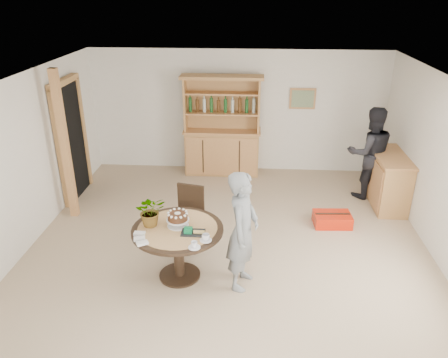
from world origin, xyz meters
The scene contains 17 objects.
ground centered at (0.00, 0.00, 0.00)m, with size 7.00×7.00×0.00m, color #C7AD89.
room_shell centered at (0.00, 0.01, 1.74)m, with size 6.04×7.04×2.52m.
doorway centered at (-2.93, 2.00, 1.11)m, with size 0.13×1.10×2.18m.
pine_post centered at (-2.70, 1.20, 1.25)m, with size 0.12×0.12×2.50m, color tan.
hutch centered at (-0.30, 3.24, 0.69)m, with size 1.62×0.54×2.04m.
sideboard centered at (2.74, 2.00, 0.47)m, with size 0.54×1.26×0.94m.
dining_table centered at (-0.62, -0.39, 0.60)m, with size 1.20×1.20×0.76m.
dining_chair centered at (-0.60, 0.44, 0.54)m, with size 0.51×0.51×0.95m.
birthday_cake centered at (-0.62, -0.34, 0.88)m, with size 0.30×0.30×0.20m.
flower_vase centered at (-0.97, -0.34, 0.97)m, with size 0.38×0.33×0.42m, color #3F7233.
gift_tray centered at (-0.40, -0.51, 0.79)m, with size 0.30×0.20×0.08m.
coffee_cup_a centered at (-0.22, -0.67, 0.80)m, with size 0.15×0.15×0.09m.
coffee_cup_b centered at (-0.34, -0.84, 0.79)m, with size 0.15×0.15×0.08m.
napkins centered at (-1.03, -0.70, 0.77)m, with size 0.24×0.33×0.03m.
teen_boy centered at (0.23, -0.49, 0.81)m, with size 0.59×0.39×1.61m, color slate.
adult_person centered at (2.45, 2.31, 0.85)m, with size 0.83×0.65×1.71m, color black.
red_suitcase centered at (1.67, 1.16, 0.10)m, with size 0.62×0.43×0.21m.
Camera 1 is at (0.33, -5.24, 3.65)m, focal length 35.00 mm.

